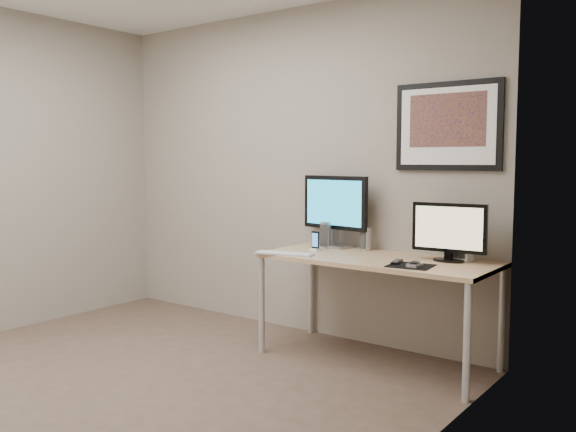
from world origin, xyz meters
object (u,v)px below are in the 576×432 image
monitor_tv (449,231)px  fan_unit (461,244)px  speaker_left (326,235)px  framed_art (448,126)px  monitor_large (335,208)px  keyboard (284,254)px  speaker_right (367,239)px  phone_dock (315,241)px  desk (376,267)px

monitor_tv → fan_unit: 0.14m
speaker_left → fan_unit: fan_unit is taller
framed_art → monitor_large: (-0.84, -0.09, -0.59)m
monitor_tv → fan_unit: bearing=60.4°
speaker_left → fan_unit: 1.03m
fan_unit → monitor_tv: bearing=-109.9°
framed_art → keyboard: framed_art is taller
monitor_large → keyboard: monitor_large is taller
framed_art → keyboard: (-0.93, -0.62, -0.88)m
framed_art → monitor_tv: framed_art is taller
monitor_tv → monitor_large: bearing=168.5°
framed_art → monitor_large: framed_art is taller
framed_art → keyboard: 1.42m
speaker_right → phone_dock: 0.38m
monitor_large → monitor_tv: monitor_large is taller
keyboard → speaker_right: bearing=41.4°
monitor_tv → speaker_left: 0.99m
framed_art → monitor_large: size_ratio=1.26×
speaker_right → keyboard: (-0.36, -0.53, -0.08)m
phone_dock → keyboard: size_ratio=0.34×
keyboard → monitor_tv: bearing=7.4°
speaker_right → framed_art: bearing=33.0°
desk → fan_unit: size_ratio=7.39×
keyboard → fan_unit: (1.09, 0.50, 0.10)m
desk → speaker_right: bearing=131.4°
fan_unit → keyboard: bearing=-149.7°
keyboard → fan_unit: size_ratio=1.96×
framed_art → speaker_left: 1.19m
desk → speaker_left: speaker_left is taller
desk → speaker_right: speaker_right is taller
monitor_tv → speaker_right: (-0.68, 0.12, -0.12)m
desk → phone_dock: 0.53m
monitor_large → speaker_right: 0.35m
framed_art → speaker_right: framed_art is taller
speaker_right → fan_unit: 0.72m
framed_art → phone_dock: framed_art is taller
monitor_tv → speaker_right: bearing=165.7°
framed_art → phone_dock: 1.23m
speaker_left → keyboard: bearing=-108.4°
speaker_left → keyboard: (-0.05, -0.45, -0.09)m
phone_dock → desk: bearing=2.7°
monitor_large → speaker_right: monitor_large is taller
desk → speaker_right: 0.36m
monitor_large → phone_dock: bearing=-85.9°
fan_unit → speaker_left: bearing=-171.6°
keyboard → fan_unit: bearing=10.9°
speaker_left → phone_dock: 0.16m
monitor_large → fan_unit: (1.00, -0.02, -0.19)m
monitor_large → monitor_tv: bearing=0.8°
desk → monitor_tv: monitor_tv is taller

